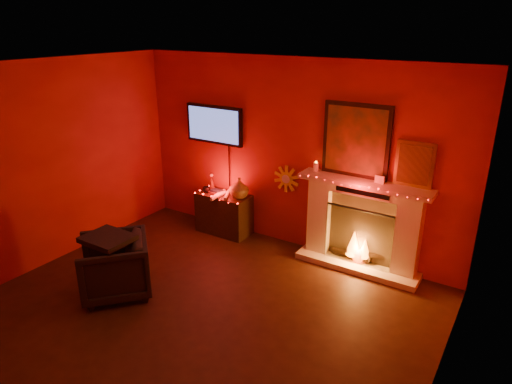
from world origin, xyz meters
TOP-DOWN VIEW (x-y plane):
  - room at (0.00, 0.00)m, footprint 5.00×5.00m
  - fireplace at (1.14, 2.39)m, footprint 1.72×0.40m
  - tv at (-1.30, 2.45)m, footprint 1.00×0.07m
  - sunburst_clock at (-0.05, 2.48)m, footprint 0.40×0.03m
  - console_table at (-0.99, 2.26)m, footprint 0.84×0.54m
  - armchair at (-1.11, 0.17)m, footprint 1.11×1.11m

SIDE VIEW (x-z plane):
  - armchair at x=-1.11m, z-range 0.00..0.73m
  - console_table at x=-0.99m, z-range -0.09..0.85m
  - fireplace at x=1.14m, z-range -0.37..1.81m
  - sunburst_clock at x=-0.05m, z-range 0.80..1.20m
  - room at x=0.00m, z-range -1.15..3.85m
  - tv at x=-1.30m, z-range 1.03..2.27m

